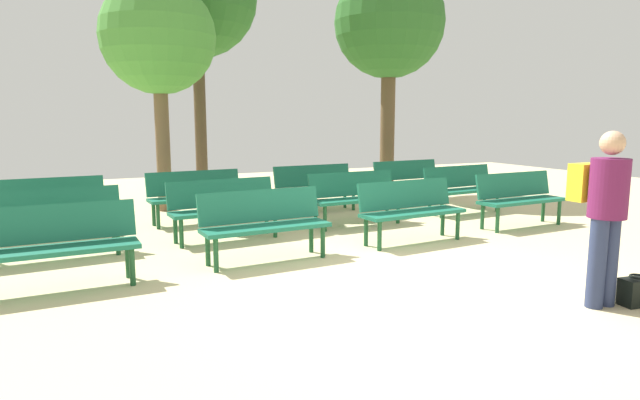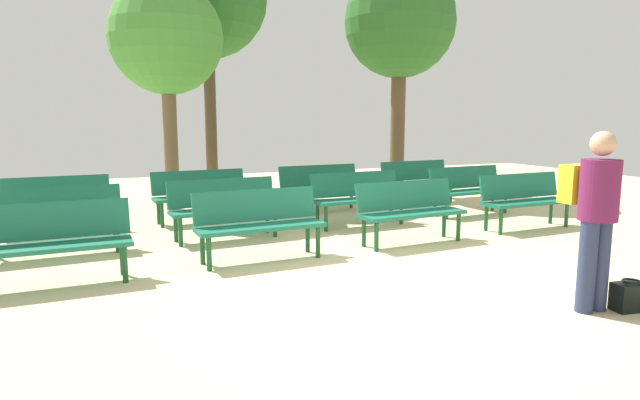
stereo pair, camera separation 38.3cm
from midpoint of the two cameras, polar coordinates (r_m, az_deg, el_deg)
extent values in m
plane|color=beige|center=(5.99, 11.07, -8.59)|extent=(24.00, 24.00, 0.00)
cube|color=#19664C|center=(6.21, -25.02, -4.54)|extent=(1.62, 0.50, 0.05)
cube|color=#19664C|center=(6.36, -25.15, -2.00)|extent=(1.60, 0.18, 0.40)
cylinder|color=#194C28|center=(6.13, -18.31, -6.51)|extent=(0.06, 0.06, 0.40)
cylinder|color=#194C28|center=(6.44, -18.62, -5.80)|extent=(0.06, 0.06, 0.40)
cube|color=#19664C|center=(6.66, -4.61, -2.88)|extent=(1.62, 0.53, 0.05)
cube|color=#19664C|center=(6.80, -5.24, -0.55)|extent=(1.60, 0.22, 0.40)
cylinder|color=#194C28|center=(6.35, -10.00, -5.67)|extent=(0.06, 0.06, 0.40)
cylinder|color=#194C28|center=(6.85, 1.39, -4.49)|extent=(0.06, 0.06, 0.40)
cylinder|color=#194C28|center=(6.65, -10.75, -5.03)|extent=(0.06, 0.06, 0.40)
cylinder|color=#194C28|center=(7.12, 0.22, -3.96)|extent=(0.06, 0.06, 0.40)
cube|color=#19664C|center=(7.70, 11.20, -1.45)|extent=(1.63, 0.56, 0.05)
cube|color=#19664C|center=(7.82, 10.36, 0.55)|extent=(1.60, 0.25, 0.40)
cylinder|color=#194C28|center=(7.21, 7.52, -3.89)|extent=(0.06, 0.06, 0.40)
cylinder|color=#194C28|center=(8.07, 15.79, -2.80)|extent=(0.06, 0.06, 0.40)
cylinder|color=#194C28|center=(7.47, 6.14, -3.42)|extent=(0.06, 0.06, 0.40)
cylinder|color=#194C28|center=(8.30, 14.30, -2.42)|extent=(0.06, 0.06, 0.40)
cube|color=#19664C|center=(9.26, 22.29, -0.24)|extent=(1.62, 0.52, 0.05)
cube|color=#19664C|center=(9.36, 21.48, 1.41)|extent=(1.60, 0.20, 0.40)
cylinder|color=#194C28|center=(8.69, 19.83, -2.18)|extent=(0.06, 0.06, 0.40)
cylinder|color=#194C28|center=(9.72, 25.71, -1.42)|extent=(0.06, 0.06, 0.40)
cylinder|color=#194C28|center=(8.91, 18.39, -1.84)|extent=(0.06, 0.06, 0.40)
cylinder|color=#194C28|center=(9.92, 24.29, -1.14)|extent=(0.06, 0.06, 0.40)
cube|color=#19664C|center=(7.59, -24.81, -2.23)|extent=(1.63, 0.55, 0.05)
cube|color=#19664C|center=(7.75, -24.96, -0.20)|extent=(1.60, 0.24, 0.40)
cylinder|color=#194C28|center=(7.53, -19.33, -3.78)|extent=(0.06, 0.06, 0.40)
cylinder|color=#194C28|center=(7.84, -19.61, -3.31)|extent=(0.06, 0.06, 0.40)
cube|color=#19664C|center=(7.91, -8.57, -1.11)|extent=(1.63, 0.56, 0.05)
cube|color=#19664C|center=(8.06, -9.05, 0.83)|extent=(1.60, 0.24, 0.40)
cylinder|color=#194C28|center=(7.62, -13.18, -3.36)|extent=(0.06, 0.06, 0.40)
cylinder|color=#194C28|center=(8.05, -3.43, -2.51)|extent=(0.06, 0.06, 0.40)
cylinder|color=#194C28|center=(7.93, -13.72, -2.91)|extent=(0.06, 0.06, 0.40)
cylinder|color=#194C28|center=(8.34, -4.29, -2.13)|extent=(0.06, 0.06, 0.40)
cube|color=#19664C|center=(8.85, 5.53, -0.02)|extent=(1.62, 0.52, 0.05)
cube|color=#19664C|center=(8.99, 4.90, 1.70)|extent=(1.60, 0.20, 0.40)
cylinder|color=#194C28|center=(8.42, 1.94, -2.00)|extent=(0.06, 0.06, 0.40)
cylinder|color=#194C28|center=(9.13, 9.81, -1.29)|extent=(0.06, 0.06, 0.40)
cylinder|color=#194C28|center=(8.70, 0.99, -1.65)|extent=(0.06, 0.06, 0.40)
cylinder|color=#194C28|center=(9.39, 8.70, -0.98)|extent=(0.06, 0.06, 0.40)
cube|color=#19664C|center=(10.28, 16.79, 0.86)|extent=(1.63, 0.58, 0.05)
cube|color=#19664C|center=(10.39, 16.08, 2.34)|extent=(1.60, 0.26, 0.40)
cylinder|color=#194C28|center=(9.72, 14.41, -0.83)|extent=(0.06, 0.06, 0.40)
cylinder|color=#194C28|center=(10.70, 20.03, -0.23)|extent=(0.06, 0.06, 0.40)
cylinder|color=#194C28|center=(9.96, 13.19, -0.56)|extent=(0.06, 0.06, 0.40)
cylinder|color=#194C28|center=(10.91, 18.80, 0.00)|extent=(0.06, 0.06, 0.40)
cube|color=#19664C|center=(9.00, -25.19, -0.66)|extent=(1.62, 0.54, 0.05)
cube|color=#19664C|center=(9.16, -25.31, 1.03)|extent=(1.60, 0.22, 0.40)
cylinder|color=#194C28|center=(8.90, -29.59, -2.55)|extent=(0.06, 0.06, 0.40)
cylinder|color=#194C28|center=(8.91, -20.59, -1.96)|extent=(0.06, 0.06, 0.40)
cylinder|color=#194C28|center=(9.22, -29.46, -2.20)|extent=(0.06, 0.06, 0.40)
cylinder|color=#194C28|center=(9.22, -20.77, -1.63)|extent=(0.06, 0.06, 0.40)
cube|color=#19664C|center=(9.30, -11.26, 0.27)|extent=(1.63, 0.56, 0.05)
cube|color=#19664C|center=(9.46, -11.62, 1.90)|extent=(1.60, 0.24, 0.40)
cylinder|color=#194C28|center=(9.02, -15.24, -1.58)|extent=(0.06, 0.06, 0.40)
cylinder|color=#194C28|center=(9.38, -6.84, -0.95)|extent=(0.06, 0.06, 0.40)
cylinder|color=#194C28|center=(9.33, -15.63, -1.26)|extent=(0.06, 0.06, 0.40)
cylinder|color=#194C28|center=(9.68, -7.47, -0.66)|extent=(0.06, 0.06, 0.40)
cube|color=#19664C|center=(10.14, 1.39, 1.13)|extent=(1.62, 0.53, 0.05)
cube|color=#19664C|center=(10.29, 0.89, 2.62)|extent=(1.60, 0.22, 0.40)
cylinder|color=#194C28|center=(9.73, -1.86, -0.54)|extent=(0.06, 0.06, 0.40)
cylinder|color=#194C28|center=(10.37, 5.24, -0.01)|extent=(0.06, 0.06, 0.40)
cylinder|color=#194C28|center=(10.02, -2.60, -0.28)|extent=(0.06, 0.06, 0.40)
cylinder|color=#194C28|center=(10.64, 4.36, 0.23)|extent=(0.06, 0.06, 0.40)
cube|color=#19664C|center=(11.36, 11.44, 1.78)|extent=(1.63, 0.56, 0.05)
cube|color=#19664C|center=(11.49, 10.87, 3.10)|extent=(1.60, 0.24, 0.40)
cylinder|color=#194C28|center=(10.85, 9.00, 0.31)|extent=(0.06, 0.06, 0.40)
cylinder|color=#194C28|center=(11.71, 14.59, 0.75)|extent=(0.06, 0.06, 0.40)
cylinder|color=#194C28|center=(11.11, 8.05, 0.53)|extent=(0.06, 0.06, 0.40)
cylinder|color=#194C28|center=(11.95, 13.59, 0.94)|extent=(0.06, 0.06, 0.40)
cylinder|color=brown|center=(12.72, 9.09, 7.76)|extent=(0.33, 0.33, 3.16)
sphere|color=#2D6628|center=(12.90, 9.35, 18.18)|extent=(2.51, 2.51, 2.51)
cylinder|color=#4C3A28|center=(12.50, -10.66, 8.69)|extent=(0.26, 0.26, 3.59)
cylinder|color=brown|center=(10.70, -14.55, 5.97)|extent=(0.26, 0.26, 2.61)
sphere|color=#478E38|center=(10.79, -14.96, 16.30)|extent=(2.11, 2.11, 2.11)
cylinder|color=navy|center=(5.69, 29.29, -6.05)|extent=(0.16, 0.16, 0.85)
cylinder|color=navy|center=(5.57, 28.24, -6.28)|extent=(0.16, 0.16, 0.85)
cylinder|color=#601947|center=(5.50, 29.30, 0.91)|extent=(0.34, 0.34, 0.55)
sphere|color=tan|center=(5.47, 29.62, 5.22)|extent=(0.22, 0.22, 0.22)
cube|color=yellow|center=(5.67, 27.29, 1.53)|extent=(0.28, 0.18, 0.36)
cube|color=black|center=(5.89, 31.65, -8.74)|extent=(0.34, 0.22, 0.26)
torus|color=black|center=(5.85, 31.77, -7.33)|extent=(0.16, 0.16, 0.02)
camera|label=1|loc=(0.19, -88.64, 0.21)|focal=30.19mm
camera|label=2|loc=(0.19, 91.36, -0.21)|focal=30.19mm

